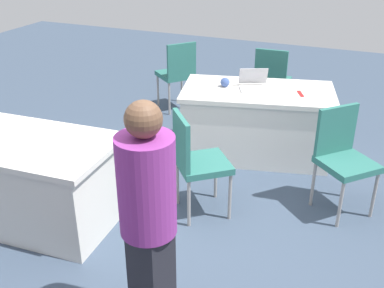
% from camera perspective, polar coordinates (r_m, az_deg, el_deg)
% --- Properties ---
extents(ground_plane, '(14.40, 14.40, 0.00)m').
position_cam_1_polar(ground_plane, '(3.92, -1.47, -12.87)').
color(ground_plane, '#3D4C60').
extents(table_foreground, '(1.80, 1.22, 0.78)m').
position_cam_1_polar(table_foreground, '(5.28, 7.88, 2.67)').
color(table_foreground, silver).
rests_on(table_foreground, ground).
extents(table_mid_left, '(1.92, 0.98, 0.78)m').
position_cam_1_polar(table_mid_left, '(4.42, -20.91, -3.78)').
color(table_mid_left, silver).
rests_on(table_mid_left, ground).
extents(chair_near_front, '(0.62, 0.62, 0.97)m').
position_cam_1_polar(chair_near_front, '(4.37, 18.04, -1.14)').
color(chair_near_front, '#9E9993').
rests_on(chair_near_front, ground).
extents(chair_tucked_left, '(0.45, 0.45, 0.96)m').
position_cam_1_polar(chair_tucked_left, '(6.29, 9.78, 8.01)').
color(chair_tucked_left, '#9E9993').
rests_on(chair_tucked_left, ground).
extents(chair_tucked_right, '(0.62, 0.62, 0.97)m').
position_cam_1_polar(chair_tucked_right, '(4.07, 0.44, -1.73)').
color(chair_tucked_right, '#9E9993').
rests_on(chair_tucked_right, ground).
extents(chair_aisle, '(0.62, 0.62, 0.98)m').
position_cam_1_polar(chair_aisle, '(6.46, -1.78, 8.96)').
color(chair_aisle, '#9E9993').
rests_on(chair_aisle, ground).
extents(person_presenter, '(0.45, 0.45, 1.61)m').
position_cam_1_polar(person_presenter, '(2.77, -5.41, -8.65)').
color(person_presenter, '#26262D').
rests_on(person_presenter, ground).
extents(laptop_silver, '(0.41, 0.40, 0.21)m').
position_cam_1_polar(laptop_silver, '(5.16, 7.66, 7.21)').
color(laptop_silver, silver).
rests_on(laptop_silver, table_foreground).
extents(yarn_ball, '(0.10, 0.10, 0.10)m').
position_cam_1_polar(yarn_ball, '(5.18, 4.08, 7.58)').
color(yarn_ball, '#3F5999').
rests_on(yarn_ball, table_foreground).
extents(scissors_red, '(0.11, 0.18, 0.01)m').
position_cam_1_polar(scissors_red, '(5.09, 13.18, 6.03)').
color(scissors_red, red).
rests_on(scissors_red, table_foreground).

